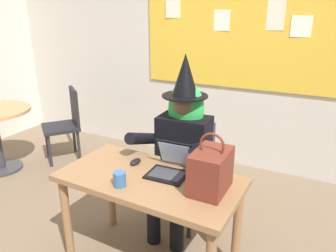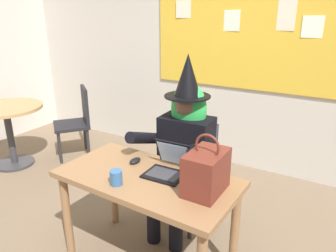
# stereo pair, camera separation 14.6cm
# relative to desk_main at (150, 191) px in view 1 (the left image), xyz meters

# --- Properties ---
(wall_back_bulletin) EXTENTS (6.75, 2.15, 2.94)m
(wall_back_bulletin) POSITION_rel_desk_main_xyz_m (0.11, 1.97, 0.86)
(wall_back_bulletin) COLOR beige
(wall_back_bulletin) RESTS_ON ground
(desk_main) EXTENTS (1.24, 0.66, 0.73)m
(desk_main) POSITION_rel_desk_main_xyz_m (0.00, 0.00, 0.00)
(desk_main) COLOR #8E6642
(desk_main) RESTS_ON ground
(chair_at_desk) EXTENTS (0.46, 0.46, 0.90)m
(chair_at_desk) POSITION_rel_desk_main_xyz_m (-0.02, 0.67, -0.12)
(chair_at_desk) COLOR #2D3347
(chair_at_desk) RESTS_ON ground
(person_costumed) EXTENTS (0.61, 0.66, 1.47)m
(person_costumed) POSITION_rel_desk_main_xyz_m (-0.02, 0.55, 0.18)
(person_costumed) COLOR black
(person_costumed) RESTS_ON ground
(laptop) EXTENTS (0.27, 0.30, 0.21)m
(laptop) POSITION_rel_desk_main_xyz_m (0.10, 0.12, 0.16)
(laptop) COLOR black
(laptop) RESTS_ON desk_main
(computer_mouse) EXTENTS (0.06, 0.11, 0.03)m
(computer_mouse) POSITION_rel_desk_main_xyz_m (-0.19, 0.12, 0.13)
(computer_mouse) COLOR black
(computer_mouse) RESTS_ON desk_main
(handbag) EXTENTS (0.20, 0.30, 0.38)m
(handbag) POSITION_rel_desk_main_xyz_m (0.42, 0.03, 0.24)
(handbag) COLOR maroon
(handbag) RESTS_ON desk_main
(coffee_mug) EXTENTS (0.08, 0.08, 0.09)m
(coffee_mug) POSITION_rel_desk_main_xyz_m (-0.11, -0.19, 0.16)
(coffee_mug) COLOR #336099
(coffee_mug) RESTS_ON desk_main
(chair_spare_by_window) EXTENTS (0.59, 0.59, 0.89)m
(chair_spare_by_window) POSITION_rel_desk_main_xyz_m (-1.85, 1.14, -0.12)
(chair_spare_by_window) COLOR black
(chair_spare_by_window) RESTS_ON ground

